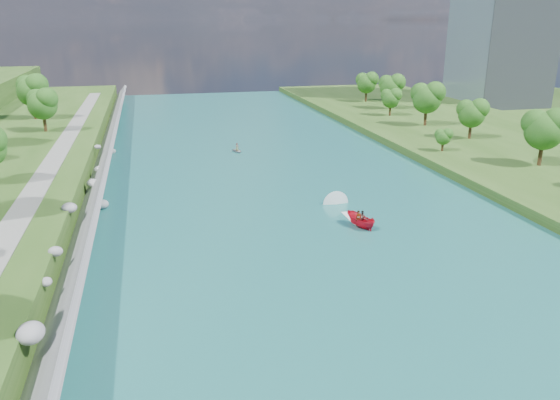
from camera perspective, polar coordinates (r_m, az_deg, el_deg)
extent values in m
plane|color=#2D5119|center=(57.33, 5.99, -6.42)|extent=(260.00, 260.00, 0.00)
cube|color=#1A5E65|center=(75.11, 0.94, -0.19)|extent=(55.00, 240.00, 0.10)
cube|color=slate|center=(72.79, -19.16, -0.40)|extent=(3.54, 236.00, 4.05)
ellipsoid|color=gray|center=(42.04, -24.61, -12.52)|extent=(1.89, 2.22, 1.46)
ellipsoid|color=gray|center=(49.88, -23.25, -7.87)|extent=(0.98, 1.21, 0.74)
ellipsoid|color=gray|center=(54.88, -22.41, -4.99)|extent=(1.33, 1.16, 0.97)
ellipsoid|color=gray|center=(66.53, -21.17, -0.77)|extent=(1.74, 1.92, 1.15)
ellipsoid|color=gray|center=(75.76, -18.05, -0.42)|extent=(1.58, 1.54, 1.24)
ellipsoid|color=gray|center=(81.47, -18.99, 1.63)|extent=(1.70, 2.17, 1.30)
ellipsoid|color=gray|center=(89.61, -18.41, 2.95)|extent=(1.67, 1.71, 1.32)
ellipsoid|color=gray|center=(99.10, -18.52, 5.28)|extent=(1.21, 0.96, 0.74)
ellipsoid|color=gray|center=(107.29, -17.10, 4.89)|extent=(1.24, 1.19, 0.98)
cube|color=gray|center=(73.30, -24.46, 0.52)|extent=(3.00, 200.00, 0.10)
ellipsoid|color=#144D15|center=(114.03, -23.57, 8.99)|extent=(5.83, 5.83, 9.72)
ellipsoid|color=#144D15|center=(129.59, -24.46, 10.17)|extent=(6.77, 6.77, 11.29)
ellipsoid|color=#144D15|center=(96.80, 25.86, 6.40)|extent=(6.52, 6.52, 10.87)
ellipsoid|color=#144D15|center=(101.97, 16.69, 6.24)|extent=(2.88, 2.88, 4.81)
ellipsoid|color=#144D15|center=(114.33, 19.40, 8.35)|extent=(5.55, 5.55, 9.25)
ellipsoid|color=#144D15|center=(126.05, 15.09, 10.05)|extent=(6.76, 6.76, 11.26)
ellipsoid|color=#144D15|center=(137.82, 11.50, 10.24)|extent=(4.67, 4.67, 7.78)
ellipsoid|color=#144D15|center=(148.74, 11.54, 11.35)|extent=(6.34, 6.34, 10.57)
ellipsoid|color=#144D15|center=(160.84, 9.03, 11.85)|extent=(5.89, 5.89, 9.82)
imported|color=red|center=(66.38, 8.39, -2.09)|extent=(3.16, 4.82, 1.74)
imported|color=#66605B|center=(65.74, 8.21, -1.89)|extent=(0.73, 0.52, 1.88)
imported|color=#66605B|center=(66.92, 8.64, -1.72)|extent=(0.87, 0.77, 1.50)
cube|color=white|center=(69.28, 7.44, -1.90)|extent=(0.90, 5.00, 0.06)
imported|color=#9C9FA4|center=(103.98, -4.50, 5.20)|extent=(2.70, 3.26, 0.59)
imported|color=#66605B|center=(103.83, -4.51, 5.55)|extent=(0.72, 0.49, 1.42)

